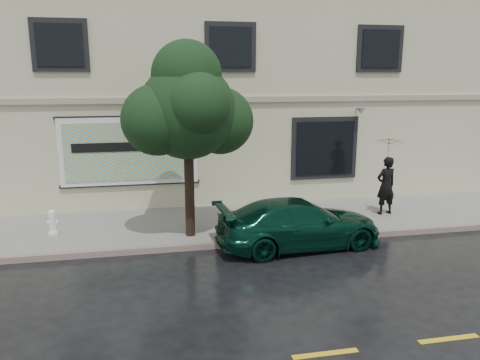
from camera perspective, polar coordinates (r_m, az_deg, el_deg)
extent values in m
plane|color=black|center=(11.02, 3.59, -10.62)|extent=(90.00, 90.00, 0.00)
cube|color=gray|center=(13.96, 0.17, -5.18)|extent=(20.00, 3.50, 0.15)
cube|color=slate|center=(12.34, 1.80, -7.61)|extent=(20.00, 0.18, 0.16)
cube|color=gold|center=(8.07, 10.37, -20.11)|extent=(19.00, 0.12, 0.01)
cube|color=beige|center=(18.98, -3.33, 10.06)|extent=(20.00, 8.00, 7.00)
cube|color=#9E9984|center=(14.99, -1.14, 9.79)|extent=(20.00, 0.12, 0.18)
cube|color=black|center=(16.03, 10.24, 3.84)|extent=(2.30, 0.10, 2.10)
cube|color=black|center=(15.97, 10.32, 3.81)|extent=(2.00, 0.05, 1.80)
cube|color=black|center=(14.88, -21.15, 15.11)|extent=(1.30, 0.05, 1.20)
cube|color=black|center=(14.93, -1.13, 15.92)|extent=(1.30, 0.05, 1.20)
cube|color=black|center=(16.57, 16.79, 15.08)|extent=(1.30, 0.05, 1.20)
cube|color=white|center=(14.89, -13.33, 3.43)|extent=(4.20, 0.06, 2.10)
cube|color=#FFAC38|center=(14.85, -13.33, 3.41)|extent=(3.90, 0.04, 1.80)
cube|color=black|center=(15.12, -13.12, -0.48)|extent=(4.30, 0.10, 0.10)
cube|color=black|center=(14.80, -13.53, 7.46)|extent=(4.30, 0.10, 0.10)
cube|color=black|center=(14.80, -13.36, 3.96)|extent=(3.40, 0.02, 0.28)
imported|color=#083424|center=(12.18, 7.21, -5.26)|extent=(4.43, 2.25, 1.25)
imported|color=black|center=(15.00, 17.36, -0.66)|extent=(0.72, 0.53, 1.79)
imported|color=black|center=(14.77, 17.68, 4.04)|extent=(1.18, 1.18, 0.69)
cylinder|color=black|center=(12.39, -6.17, -1.57)|extent=(0.25, 0.25, 2.34)
sphere|color=black|center=(12.05, -6.41, 8.36)|extent=(2.47, 2.47, 2.47)
cylinder|color=white|center=(13.68, -21.76, -6.00)|extent=(0.27, 0.27, 0.07)
cylinder|color=white|center=(13.60, -21.85, -4.87)|extent=(0.20, 0.20, 0.49)
sphere|color=white|center=(13.52, -21.95, -3.73)|extent=(0.20, 0.20, 0.20)
cylinder|color=white|center=(13.59, -21.86, -4.78)|extent=(0.29, 0.09, 0.09)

